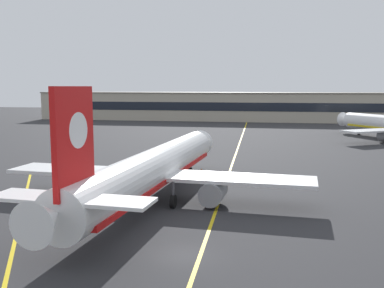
# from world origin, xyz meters

# --- Properties ---
(ground_plane) EXTENTS (400.00, 400.00, 0.00)m
(ground_plane) POSITION_xyz_m (0.00, 0.00, 0.00)
(ground_plane) COLOR #2D2D30
(taxiway_centreline) EXTENTS (7.28, 179.88, 0.01)m
(taxiway_centreline) POSITION_xyz_m (0.00, 30.00, 0.00)
(taxiway_centreline) COLOR yellow
(taxiway_centreline) RESTS_ON ground
(taxiway_lead_in_stripe) EXTENTS (28.95, 52.84, 0.01)m
(taxiway_lead_in_stripe) POSITION_xyz_m (-14.00, 2.00, 0.00)
(taxiway_lead_in_stripe) COLOR yellow
(taxiway_lead_in_stripe) RESTS_ON ground
(airliner_foreground) EXTENTS (32.23, 41.52, 11.65)m
(airliner_foreground) POSITION_xyz_m (-5.94, 13.63, 3.37)
(airliner_foreground) COLOR white
(airliner_foreground) RESTS_ON ground
(safety_cone_by_nose_gear) EXTENTS (0.44, 0.44, 0.55)m
(safety_cone_by_nose_gear) POSITION_xyz_m (-3.76, 29.76, 0.26)
(safety_cone_by_nose_gear) COLOR orange
(safety_cone_by_nose_gear) RESTS_ON ground
(terminal_building) EXTENTS (154.15, 12.40, 9.73)m
(terminal_building) POSITION_xyz_m (-0.01, 122.54, 4.87)
(terminal_building) COLOR #B2A893
(terminal_building) RESTS_ON ground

